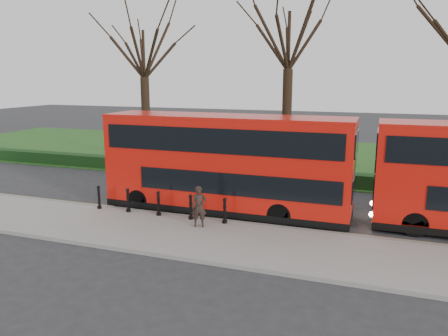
% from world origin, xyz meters
% --- Properties ---
extents(ground, '(120.00, 120.00, 0.00)m').
position_xyz_m(ground, '(0.00, 0.00, 0.00)').
color(ground, '#28282B').
rests_on(ground, ground).
extents(pavement, '(60.00, 4.00, 0.15)m').
position_xyz_m(pavement, '(0.00, -3.00, 0.07)').
color(pavement, gray).
rests_on(pavement, ground).
extents(kerb, '(60.00, 0.25, 0.16)m').
position_xyz_m(kerb, '(0.00, -1.00, 0.07)').
color(kerb, slate).
rests_on(kerb, ground).
extents(grass_verge, '(60.00, 18.00, 0.06)m').
position_xyz_m(grass_verge, '(0.00, 15.00, 0.03)').
color(grass_verge, '#21521B').
rests_on(grass_verge, ground).
extents(hedge, '(60.00, 0.90, 0.80)m').
position_xyz_m(hedge, '(0.00, 6.80, 0.40)').
color(hedge, black).
rests_on(hedge, ground).
extents(yellow_line_outer, '(60.00, 0.10, 0.01)m').
position_xyz_m(yellow_line_outer, '(0.00, -0.70, 0.01)').
color(yellow_line_outer, yellow).
rests_on(yellow_line_outer, ground).
extents(yellow_line_inner, '(60.00, 0.10, 0.01)m').
position_xyz_m(yellow_line_inner, '(0.00, -0.50, 0.01)').
color(yellow_line_inner, yellow).
rests_on(yellow_line_inner, ground).
extents(tree_left, '(6.86, 6.86, 10.72)m').
position_xyz_m(tree_left, '(-8.00, 10.00, 7.79)').
color(tree_left, black).
rests_on(tree_left, ground).
extents(tree_mid, '(7.43, 7.43, 11.60)m').
position_xyz_m(tree_mid, '(2.00, 10.00, 8.44)').
color(tree_mid, black).
rests_on(tree_mid, ground).
extents(bollard_row, '(6.09, 0.15, 1.00)m').
position_xyz_m(bollard_row, '(-1.06, -1.35, 0.65)').
color(bollard_row, black).
rests_on(bollard_row, pavement).
extents(bus_lead, '(10.79, 2.48, 4.29)m').
position_xyz_m(bus_lead, '(1.32, 0.48, 2.16)').
color(bus_lead, red).
rests_on(bus_lead, ground).
extents(pedestrian, '(0.69, 0.56, 1.62)m').
position_xyz_m(pedestrian, '(1.11, -2.07, 0.96)').
color(pedestrian, black).
rests_on(pedestrian, pavement).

